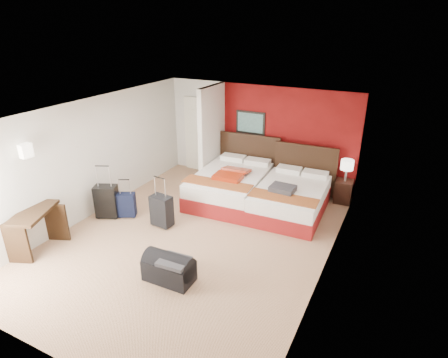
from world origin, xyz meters
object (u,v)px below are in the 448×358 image
Objects in this scene: bed_left at (230,186)px; desk at (37,231)px; bed_right at (290,200)px; suitcase_black at (107,202)px; suitcase_navy at (127,206)px; suitcase_charcoal at (162,212)px; red_suitcase_open at (232,174)px; duffel_bag at (169,269)px; table_lamp at (346,171)px; nightstand at (343,191)px.

desk is (-2.19, -3.54, 0.09)m from bed_left.
desk reaches higher than bed_left.
bed_right is 5.10m from desk.
suitcase_black reaches higher than suitcase_navy.
suitcase_charcoal is at bearing -25.32° from suitcase_navy.
suitcase_charcoal is at bearing -118.81° from red_suitcase_open.
red_suitcase_open reaches higher than suitcase_black.
suitcase_black is 0.86× the size of duffel_bag.
table_lamp reaches higher than red_suitcase_open.
table_lamp is at bearing 0.00° from nightstand.
red_suitcase_open is (-1.37, -0.10, 0.40)m from bed_right.
bed_left reaches higher than nightstand.
suitcase_navy is 0.63× the size of duffel_bag.
desk reaches higher than bed_right.
bed_right is 3.98m from suitcase_black.
red_suitcase_open reaches higher than bed_left.
suitcase_charcoal is (1.27, 0.22, -0.03)m from suitcase_black.
bed_right is at bearing 6.32° from suitcase_black.
red_suitcase_open is at bearing 18.08° from suitcase_navy.
suitcase_black is (-4.40, -3.04, 0.08)m from nightstand.
desk is at bearing -172.99° from duffel_bag.
nightstand is 0.76× the size of suitcase_black.
bed_left is 2.19× the size of desk.
bed_left is 0.41m from red_suitcase_open.
duffel_bag is (2.40, -1.19, -0.14)m from suitcase_black.
table_lamp reaches higher than duffel_bag.
table_lamp reaches higher than desk.
red_suitcase_open reaches higher than duffel_bag.
desk reaches higher than suitcase_black.
suitcase_navy is (-0.91, -0.02, -0.06)m from suitcase_charcoal.
desk reaches higher than nightstand.
suitcase_black is (-2.07, -1.89, -0.36)m from red_suitcase_open.
suitcase_black is (-4.40, -3.04, -0.44)m from table_lamp.
bed_right is 3.79× the size of nightstand.
duffel_bag is (1.13, -1.40, -0.11)m from suitcase_charcoal.
bed_right is at bearing 3.61° from suitcase_navy.
duffel_bag is (0.43, -3.17, -0.12)m from bed_left.
bed_right is 3.56m from suitcase_navy.
table_lamp is 0.63× the size of duffel_bag.
suitcase_black is at bearing -152.17° from bed_right.
suitcase_black reaches higher than suitcase_charcoal.
suitcase_charcoal reaches higher than nightstand.
suitcase_charcoal is 1.81m from duffel_bag.
nightstand is at bearing 0.00° from table_lamp.
bed_right is 3.98× the size of table_lamp.
duffel_bag is at bearing -49.99° from suitcase_black.
nightstand is at bearing 19.83° from bed_left.
nightstand reaches higher than duffel_bag.
suitcase_navy is 0.52× the size of desk.
bed_left is at bearing -159.45° from nightstand.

